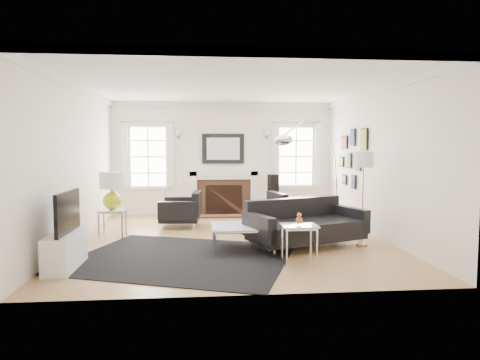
{
  "coord_description": "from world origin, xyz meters",
  "views": [
    {
      "loc": [
        -0.55,
        -7.76,
        1.7
      ],
      "look_at": [
        0.18,
        0.3,
        1.07
      ],
      "focal_mm": 32.0,
      "sensor_mm": 36.0,
      "label": 1
    }
  ],
  "objects": [
    {
      "name": "window_right",
      "position": [
        1.85,
        2.95,
        1.46
      ],
      "size": [
        1.24,
        0.15,
        1.62
      ],
      "color": "white",
      "rests_on": "back_wall"
    },
    {
      "name": "window_left",
      "position": [
        -1.85,
        2.95,
        1.46
      ],
      "size": [
        1.24,
        0.15,
        1.62
      ],
      "color": "white",
      "rests_on": "back_wall"
    },
    {
      "name": "right_wall",
      "position": [
        2.75,
        0.0,
        1.4
      ],
      "size": [
        0.04,
        6.0,
        2.8
      ],
      "primitive_type": "cube",
      "color": "white",
      "rests_on": "floor"
    },
    {
      "name": "nesting_table",
      "position": [
        0.87,
        -1.71,
        0.45
      ],
      "size": [
        0.51,
        0.43,
        0.57
      ],
      "color": "silver",
      "rests_on": "floor"
    },
    {
      "name": "armchair_left",
      "position": [
        -0.94,
        1.33,
        0.34
      ],
      "size": [
        0.9,
        0.99,
        0.62
      ],
      "color": "black",
      "rests_on": "floor"
    },
    {
      "name": "orange_vase",
      "position": [
        0.87,
        -1.71,
        0.66
      ],
      "size": [
        0.1,
        0.1,
        0.16
      ],
      "color": "#CC521A",
      "rests_on": "nesting_table"
    },
    {
      "name": "speaker_tower",
      "position": [
        1.15,
        2.25,
        0.52
      ],
      "size": [
        0.26,
        0.26,
        1.04
      ],
      "primitive_type": "cube",
      "rotation": [
        0.0,
        0.0,
        0.31
      ],
      "color": "black",
      "rests_on": "floor"
    },
    {
      "name": "sofa",
      "position": [
        1.19,
        -0.67,
        0.36
      ],
      "size": [
        2.2,
        1.56,
        0.66
      ],
      "color": "black",
      "rests_on": "floor"
    },
    {
      "name": "stick_floor_lamp",
      "position": [
        2.2,
        -0.72,
        1.4
      ],
      "size": [
        0.33,
        0.33,
        1.62
      ],
      "color": "#A7773A",
      "rests_on": "floor"
    },
    {
      "name": "front_wall",
      "position": [
        0.0,
        -3.0,
        1.4
      ],
      "size": [
        5.5,
        0.04,
        2.8
      ],
      "primitive_type": "cube",
      "color": "white",
      "rests_on": "floor"
    },
    {
      "name": "armchair_right",
      "position": [
        1.3,
        1.0,
        0.35
      ],
      "size": [
        1.02,
        1.09,
        0.62
      ],
      "color": "black",
      "rests_on": "floor"
    },
    {
      "name": "area_rug",
      "position": [
        -0.86,
        -1.28,
        0.01
      ],
      "size": [
        3.87,
        3.55,
        0.01
      ],
      "primitive_type": "cube",
      "rotation": [
        0.0,
        0.0,
        -0.34
      ],
      "color": "black",
      "rests_on": "floor"
    },
    {
      "name": "floor",
      "position": [
        0.0,
        0.0,
        0.0
      ],
      "size": [
        6.0,
        6.0,
        0.0
      ],
      "primitive_type": "plane",
      "color": "#A87946",
      "rests_on": "ground"
    },
    {
      "name": "fireplace",
      "position": [
        0.0,
        2.79,
        0.54
      ],
      "size": [
        1.7,
        0.69,
        1.11
      ],
      "color": "white",
      "rests_on": "floor"
    },
    {
      "name": "ceiling",
      "position": [
        0.0,
        0.0,
        2.8
      ],
      "size": [
        5.5,
        6.0,
        0.02
      ],
      "primitive_type": "cube",
      "color": "white",
      "rests_on": "back_wall"
    },
    {
      "name": "gallery_wall",
      "position": [
        2.72,
        1.3,
        1.53
      ],
      "size": [
        0.04,
        1.73,
        1.29
      ],
      "color": "black",
      "rests_on": "right_wall"
    },
    {
      "name": "side_table_left",
      "position": [
        -2.2,
        0.27,
        0.43
      ],
      "size": [
        0.49,
        0.49,
        0.54
      ],
      "color": "silver",
      "rests_on": "floor"
    },
    {
      "name": "tv_unit",
      "position": [
        -2.44,
        -1.7,
        0.33
      ],
      "size": [
        0.35,
        1.0,
        1.09
      ],
      "color": "white",
      "rests_on": "floor"
    },
    {
      "name": "gourd_lamp",
      "position": [
        -2.2,
        0.27,
        0.94
      ],
      "size": [
        0.44,
        0.44,
        0.7
      ],
      "color": "gold",
      "rests_on": "side_table_left"
    },
    {
      "name": "coffee_table",
      "position": [
        0.07,
        -0.79,
        0.37
      ],
      "size": [
        0.89,
        0.89,
        0.4
      ],
      "color": "silver",
      "rests_on": "floor"
    },
    {
      "name": "crown_molding",
      "position": [
        0.0,
        0.0,
        2.74
      ],
      "size": [
        5.5,
        6.0,
        0.12
      ],
      "primitive_type": "cube",
      "color": "white",
      "rests_on": "back_wall"
    },
    {
      "name": "back_wall",
      "position": [
        0.0,
        3.0,
        1.4
      ],
      "size": [
        5.5,
        0.04,
        2.8
      ],
      "primitive_type": "cube",
      "color": "white",
      "rests_on": "floor"
    },
    {
      "name": "mantel_mirror",
      "position": [
        0.0,
        2.95,
        1.65
      ],
      "size": [
        1.05,
        0.07,
        0.75
      ],
      "color": "black",
      "rests_on": "back_wall"
    },
    {
      "name": "left_wall",
      "position": [
        -2.75,
        0.0,
        1.4
      ],
      "size": [
        0.04,
        6.0,
        2.8
      ],
      "primitive_type": "cube",
      "color": "white",
      "rests_on": "floor"
    },
    {
      "name": "arc_floor_lamp",
      "position": [
        1.53,
        0.1,
        1.24
      ],
      "size": [
        1.62,
        1.5,
        2.29
      ],
      "color": "silver",
      "rests_on": "floor"
    }
  ]
}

